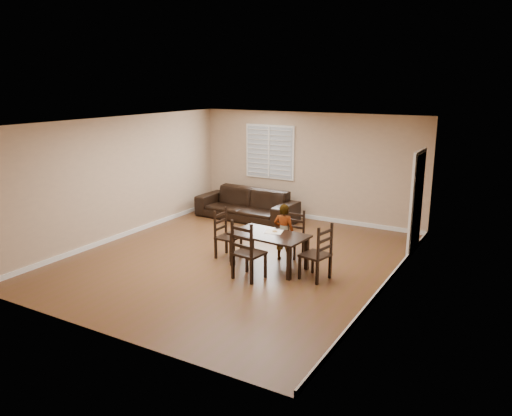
% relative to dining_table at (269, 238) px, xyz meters
% --- Properties ---
extents(ground, '(7.00, 7.00, 0.00)m').
position_rel_dining_table_xyz_m(ground, '(-0.81, 0.08, -0.57)').
color(ground, '#58331E').
rests_on(ground, ground).
extents(room, '(6.04, 7.04, 2.72)m').
position_rel_dining_table_xyz_m(room, '(-0.77, 0.26, 1.23)').
color(room, tan).
rests_on(room, ground).
extents(dining_table, '(1.48, 0.92, 0.66)m').
position_rel_dining_table_xyz_m(dining_table, '(0.00, 0.00, 0.00)').
color(dining_table, black).
rests_on(dining_table, ground).
extents(chair_near, '(0.45, 0.43, 0.94)m').
position_rel_dining_table_xyz_m(chair_near, '(0.08, 0.91, -0.15)').
color(chair_near, black).
rests_on(chair_near, ground).
extents(chair_far, '(0.55, 0.52, 1.09)m').
position_rel_dining_table_xyz_m(chair_far, '(-0.08, -0.78, -0.08)').
color(chair_far, black).
rests_on(chair_far, ground).
extents(chair_left, '(0.42, 0.45, 0.98)m').
position_rel_dining_table_xyz_m(chair_left, '(-1.09, 0.09, -0.13)').
color(chair_left, black).
rests_on(chair_left, ground).
extents(chair_right, '(0.52, 0.54, 1.03)m').
position_rel_dining_table_xyz_m(chair_right, '(1.09, -0.11, -0.11)').
color(chair_right, black).
rests_on(chair_right, ground).
extents(child, '(0.44, 0.32, 1.14)m').
position_rel_dining_table_xyz_m(child, '(0.05, 0.51, -0.01)').
color(child, gray).
rests_on(child, ground).
extents(napkin, '(0.38, 0.38, 0.00)m').
position_rel_dining_table_xyz_m(napkin, '(0.01, 0.16, 0.09)').
color(napkin, white).
rests_on(napkin, dining_table).
extents(donut, '(0.09, 0.09, 0.03)m').
position_rel_dining_table_xyz_m(donut, '(0.03, 0.16, 0.11)').
color(donut, gold).
rests_on(donut, napkin).
extents(sofa, '(2.66, 1.14, 0.76)m').
position_rel_dining_table_xyz_m(sofa, '(-2.14, 2.75, -0.19)').
color(sofa, black).
rests_on(sofa, ground).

